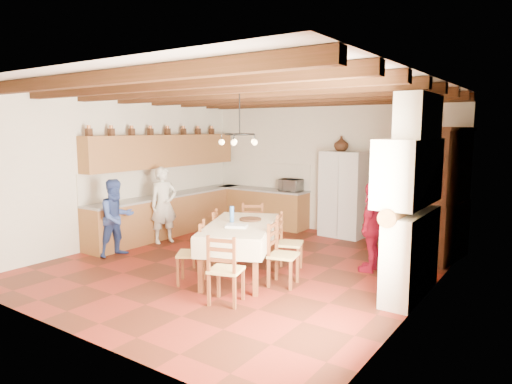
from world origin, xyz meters
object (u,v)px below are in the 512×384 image
(dining_table, at_px, (240,229))
(person_woman_blue, at_px, (117,218))
(chair_end_near, at_px, (226,268))
(refrigerator, at_px, (345,194))
(chair_right_near, at_px, (283,254))
(person_woman_red, at_px, (372,227))
(chair_end_far, at_px, (252,230))
(chair_left_far, at_px, (205,238))
(microwave, at_px, (291,185))
(hutch, at_px, (445,194))
(chair_left_near, at_px, (191,252))
(chair_right_far, at_px, (289,242))
(person_man, at_px, (164,205))

(dining_table, bearing_deg, person_woman_blue, -172.01)
(chair_end_near, bearing_deg, refrigerator, -103.46)
(chair_right_near, distance_m, chair_end_near, 1.08)
(person_woman_red, bearing_deg, chair_end_far, -83.57)
(chair_left_far, distance_m, chair_end_near, 1.79)
(dining_table, bearing_deg, chair_left_far, 172.43)
(chair_right_near, xyz_separation_m, microwave, (-1.87, 3.40, 0.56))
(hutch, xyz_separation_m, chair_left_near, (-2.83, -3.50, -0.70))
(chair_left_far, bearing_deg, chair_right_far, 80.56)
(chair_end_near, height_order, chair_end_far, same)
(refrigerator, height_order, hutch, hutch)
(hutch, height_order, chair_end_far, hutch)
(chair_right_near, distance_m, chair_right_far, 0.72)
(chair_right_far, xyz_separation_m, person_woman_red, (1.11, 0.77, 0.27))
(chair_right_near, xyz_separation_m, person_woman_red, (0.83, 1.43, 0.27))
(dining_table, xyz_separation_m, chair_end_far, (-0.50, 1.04, -0.28))
(person_man, bearing_deg, person_woman_red, -60.07)
(chair_right_far, distance_m, chair_end_near, 1.71)
(chair_end_near, xyz_separation_m, person_woman_red, (1.09, 2.47, 0.27))
(chair_end_far, distance_m, person_woman_red, 2.18)
(chair_end_far, relative_size, person_woman_blue, 0.67)
(person_woman_blue, bearing_deg, chair_left_far, -66.74)
(person_woman_red, bearing_deg, hutch, 145.67)
(chair_end_near, bearing_deg, chair_right_near, -121.42)
(hutch, height_order, chair_left_far, hutch)
(chair_left_far, distance_m, person_woman_red, 2.80)
(person_woman_red, bearing_deg, microwave, -129.88)
(person_woman_blue, height_order, microwave, person_woman_blue)
(chair_right_near, height_order, person_man, person_man)
(chair_right_near, distance_m, person_woman_red, 1.67)
(chair_left_far, bearing_deg, chair_end_far, 128.95)
(dining_table, bearing_deg, chair_left_near, -118.56)
(chair_right_far, xyz_separation_m, person_woman_blue, (-3.08, -1.02, 0.23))
(chair_left_near, xyz_separation_m, chair_end_far, (-0.10, 1.76, 0.00))
(person_woman_blue, bearing_deg, chair_right_near, -75.86)
(refrigerator, xyz_separation_m, chair_left_near, (-0.63, -4.25, -0.45))
(refrigerator, bearing_deg, chair_left_far, -103.81)
(chair_left_near, bearing_deg, person_woman_blue, -132.22)
(chair_left_near, height_order, person_man, person_man)
(refrigerator, xyz_separation_m, person_man, (-2.81, -2.69, -0.14))
(chair_right_near, distance_m, microwave, 3.92)
(chair_left_far, height_order, chair_end_far, same)
(chair_left_near, distance_m, chair_end_far, 1.77)
(person_man, xyz_separation_m, person_woman_red, (4.20, 0.59, -0.04))
(chair_end_near, bearing_deg, hutch, -133.58)
(refrigerator, height_order, microwave, refrigerator)
(chair_end_far, bearing_deg, person_woman_blue, -178.91)
(dining_table, xyz_separation_m, chair_end_near, (0.54, -1.05, -0.28))
(chair_left_far, xyz_separation_m, chair_end_near, (1.37, -1.16, 0.00))
(chair_left_far, xyz_separation_m, person_woman_red, (2.46, 1.31, 0.27))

